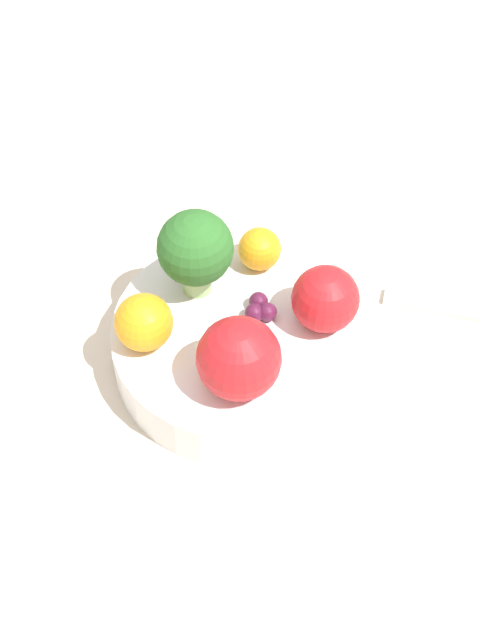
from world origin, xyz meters
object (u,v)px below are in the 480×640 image
object	(u,v)px
apple_green	(239,358)
apple_red	(325,299)
grape_cluster	(260,309)
orange_front	(260,249)
bowl	(240,344)
spoon	(436,306)
orange_back	(144,322)
broccoli	(190,253)

from	to	relation	value
apple_green	apple_red	bearing A→B (deg)	-177.16
grape_cluster	orange_front	bearing A→B (deg)	-129.48
bowl	orange_front	world-z (taller)	orange_front
orange_front	spoon	bearing A→B (deg)	135.68
apple_red	spoon	world-z (taller)	apple_red
apple_green	orange_back	bearing A→B (deg)	-68.77
orange_front	orange_back	xyz separation A→B (m)	(0.12, 0.01, 0.00)
apple_red	grape_cluster	xyz separation A→B (m)	(0.03, -0.04, -0.02)
bowl	spoon	size ratio (longest dim) A/B	2.47
broccoli	apple_red	distance (m)	0.11
orange_front	grape_cluster	xyz separation A→B (m)	(0.03, 0.04, -0.01)
grape_cluster	orange_back	bearing A→B (deg)	-23.33
orange_front	orange_back	size ratio (longest dim) A/B	0.79
apple_red	apple_green	bearing A→B (deg)	2.84
bowl	orange_back	bearing A→B (deg)	-29.78
apple_red	spoon	xyz separation A→B (m)	(-0.11, 0.03, -0.06)
broccoli	grape_cluster	size ratio (longest dim) A/B	2.74
broccoli	grape_cluster	world-z (taller)	broccoli
orange_back	grape_cluster	bearing A→B (deg)	156.67
apple_green	grape_cluster	xyz separation A→B (m)	(-0.05, -0.04, -0.02)
apple_green	broccoli	bearing A→B (deg)	-107.23
bowl	apple_red	world-z (taller)	apple_red
apple_red	orange_front	distance (m)	0.08
bowl	apple_green	xyz separation A→B (m)	(0.03, 0.04, 0.05)
orange_back	spoon	world-z (taller)	orange_back
orange_front	grape_cluster	size ratio (longest dim) A/B	1.27
orange_back	grape_cluster	world-z (taller)	orange_back
broccoli	apple_red	world-z (taller)	broccoli
bowl	spoon	world-z (taller)	bowl
broccoli	apple_green	size ratio (longest dim) A/B	1.23
spoon	apple_red	bearing A→B (deg)	-14.49
orange_front	spoon	xyz separation A→B (m)	(-0.11, 0.11, -0.06)
broccoli	apple_red	size ratio (longest dim) A/B	1.46
bowl	broccoli	size ratio (longest dim) A/B	2.64
apple_green	spoon	distance (m)	0.21
broccoli	apple_green	xyz separation A→B (m)	(0.03, 0.09, -0.01)
orange_front	spoon	size ratio (longest dim) A/B	0.43
spoon	bowl	bearing A→B (deg)	-21.23
spoon	orange_front	bearing A→B (deg)	-44.32
bowl	apple_red	xyz separation A→B (m)	(-0.05, 0.04, 0.05)
broccoli	spoon	xyz separation A→B (m)	(-0.17, 0.12, -0.08)
broccoli	grape_cluster	distance (m)	0.07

